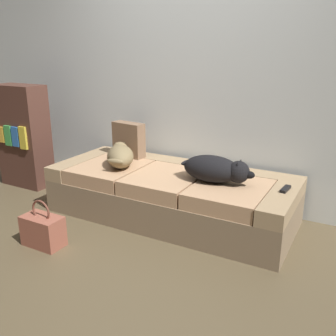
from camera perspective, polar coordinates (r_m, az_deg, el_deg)
The scene contains 9 objects.
ground_plane at distance 2.76m, azimuth -9.32°, elevation -14.61°, with size 10.00×10.00×0.00m, color brown.
back_wall at distance 3.63m, azimuth 4.78°, elevation 16.69°, with size 6.40×0.10×2.80m, color silver.
couch at distance 3.38m, azimuth 0.42°, elevation -4.04°, with size 2.16×0.89×0.43m.
dog_tan at distance 3.49m, azimuth -7.28°, elevation 1.96°, with size 0.45×0.52×0.19m.
dog_dark at distance 3.05m, azimuth 7.32°, elevation -0.17°, with size 0.64×0.28×0.22m.
tv_remote at distance 3.02m, azimuth 17.43°, elevation -3.06°, with size 0.04×0.15×0.02m, color black.
throw_pillow at distance 3.76m, azimuth -6.00°, elevation 4.32°, with size 0.34×0.12×0.34m, color brown.
handbag at distance 3.09m, azimuth -18.47°, elevation -8.96°, with size 0.32×0.18×0.38m.
bookshelf at distance 4.38m, azimuth -21.10°, elevation 4.54°, with size 0.56×0.30×1.10m.
Camera 1 is at (1.48, -1.81, 1.47)m, focal length 40.10 mm.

